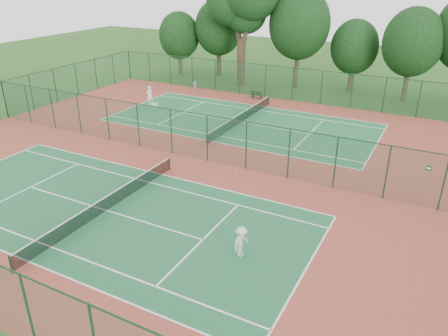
{
  "coord_description": "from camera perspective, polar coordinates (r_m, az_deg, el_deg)",
  "views": [
    {
      "loc": [
        16.19,
        -25.24,
        12.8
      ],
      "look_at": [
        4.83,
        -3.65,
        1.6
      ],
      "focal_mm": 35.0,
      "sensor_mm": 36.0,
      "label": 1
    }
  ],
  "objects": [
    {
      "name": "stray_ball_c",
      "position": [
        31.68,
        -3.32,
        0.87
      ],
      "size": [
        0.07,
        0.07,
        0.07
      ],
      "primitive_type": "sphere",
      "color": "gold",
      "rests_on": "red_pad"
    },
    {
      "name": "big_tree",
      "position": [
        52.2,
        2.58,
        21.11
      ],
      "size": [
        8.82,
        6.45,
        13.54
      ],
      "color": "#39271F",
      "rests_on": "ground"
    },
    {
      "name": "red_pad",
      "position": [
        32.61,
        -4.52,
        1.47
      ],
      "size": [
        40.0,
        36.0,
        0.01
      ],
      "primitive_type": "cube",
      "color": "brown",
      "rests_on": "ground"
    },
    {
      "name": "evergreen_row",
      "position": [
        53.48,
        10.05,
        10.44
      ],
      "size": [
        39.0,
        5.0,
        12.0
      ],
      "primitive_type": null,
      "color": "black",
      "rests_on": "ground"
    },
    {
      "name": "player_near",
      "position": [
        21.32,
        2.27,
        -9.57
      ],
      "size": [
        0.76,
        1.11,
        1.59
      ],
      "primitive_type": "imported",
      "rotation": [
        0.0,
        0.0,
        1.4
      ],
      "color": "silver",
      "rests_on": "court_near"
    },
    {
      "name": "stray_ball_b",
      "position": [
        30.48,
        1.65,
        -0.1
      ],
      "size": [
        0.07,
        0.07,
        0.07
      ],
      "primitive_type": "sphere",
      "color": "#B3CF30",
      "rests_on": "red_pad"
    },
    {
      "name": "court_far",
      "position": [
        39.98,
        2.34,
        5.99
      ],
      "size": [
        23.77,
        10.97,
        0.01
      ],
      "primitive_type": "cube",
      "color": "#216A3A",
      "rests_on": "red_pad"
    },
    {
      "name": "tennis_net_near",
      "position": [
        26.01,
        -15.11,
        -4.4
      ],
      "size": [
        0.1,
        12.9,
        0.97
      ],
      "color": "#153A1F",
      "rests_on": "ground"
    },
    {
      "name": "player_far",
      "position": [
        45.64,
        -9.69,
        9.33
      ],
      "size": [
        0.69,
        0.84,
        1.97
      ],
      "primitive_type": "imported",
      "rotation": [
        0.0,
        0.0,
        -1.92
      ],
      "color": "white",
      "rests_on": "court_far"
    },
    {
      "name": "fence_west",
      "position": [
        45.49,
        -26.73,
        7.99
      ],
      "size": [
        0.09,
        36.0,
        3.5
      ],
      "rotation": [
        0.0,
        0.0,
        1.57
      ],
      "color": "#1B5233",
      "rests_on": "ground"
    },
    {
      "name": "fence_north",
      "position": [
        47.48,
        7.17,
        11.03
      ],
      "size": [
        40.0,
        0.09,
        3.5
      ],
      "color": "#1A4E2A",
      "rests_on": "ground"
    },
    {
      "name": "ground",
      "position": [
        32.61,
        -4.52,
        1.46
      ],
      "size": [
        120.0,
        120.0,
        0.0
      ],
      "primitive_type": "plane",
      "color": "#27541A",
      "rests_on": "ground"
    },
    {
      "name": "trash_bin",
      "position": [
        51.55,
        -3.84,
        10.72
      ],
      "size": [
        0.49,
        0.49,
        0.83
      ],
      "primitive_type": "cylinder",
      "rotation": [
        0.0,
        0.0,
        0.08
      ],
      "color": "gray",
      "rests_on": "red_pad"
    },
    {
      "name": "kit_bag",
      "position": [
        45.55,
        -9.08,
        8.21
      ],
      "size": [
        0.7,
        0.26,
        0.26
      ],
      "primitive_type": "cube",
      "rotation": [
        0.0,
        0.0,
        -0.0
      ],
      "color": "silver",
      "rests_on": "red_pad"
    },
    {
      "name": "bench",
      "position": [
        47.58,
        4.31,
        9.53
      ],
      "size": [
        1.36,
        0.49,
        0.82
      ],
      "rotation": [
        0.0,
        0.0,
        -0.07
      ],
      "color": "#113219",
      "rests_on": "red_pad"
    },
    {
      "name": "tennis_net_far",
      "position": [
        39.81,
        2.36,
        6.71
      ],
      "size": [
        0.1,
        12.9,
        0.97
      ],
      "color": "#163D23",
      "rests_on": "ground"
    },
    {
      "name": "fence_divider",
      "position": [
        31.96,
        -4.62,
        4.37
      ],
      "size": [
        40.0,
        0.09,
        3.5
      ],
      "color": "#164424",
      "rests_on": "ground"
    },
    {
      "name": "court_near",
      "position": [
        26.26,
        -14.99,
        -5.41
      ],
      "size": [
        23.77,
        10.97,
        0.01
      ],
      "primitive_type": "cube",
      "color": "#1E6037",
      "rests_on": "red_pad"
    },
    {
      "name": "stray_ball_a",
      "position": [
        30.2,
        1.58,
        -0.33
      ],
      "size": [
        0.07,
        0.07,
        0.07
      ],
      "primitive_type": "sphere",
      "color": "yellow",
      "rests_on": "red_pad"
    }
  ]
}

